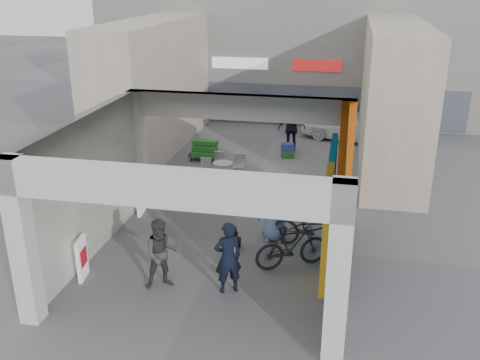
% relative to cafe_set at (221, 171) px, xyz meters
% --- Properties ---
extents(ground, '(90.00, 90.00, 0.00)m').
position_rel_cafe_set_xyz_m(ground, '(1.10, -4.49, -0.30)').
color(ground, '#5B5B61').
rests_on(ground, ground).
extents(arcade_canopy, '(6.40, 6.45, 6.40)m').
position_rel_cafe_set_xyz_m(arcade_canopy, '(1.64, -5.32, 2.00)').
color(arcade_canopy, silver).
rests_on(arcade_canopy, ground).
extents(far_building, '(18.00, 4.08, 8.00)m').
position_rel_cafe_set_xyz_m(far_building, '(1.10, 9.50, 3.69)').
color(far_building, white).
rests_on(far_building, ground).
extents(plaza_bldg_left, '(2.00, 9.00, 5.00)m').
position_rel_cafe_set_xyz_m(plaza_bldg_left, '(-3.40, 3.01, 2.20)').
color(plaza_bldg_left, '#C2B3A0').
rests_on(plaza_bldg_left, ground).
extents(plaza_bldg_right, '(2.00, 9.00, 5.00)m').
position_rel_cafe_set_xyz_m(plaza_bldg_right, '(5.60, 3.01, 2.20)').
color(plaza_bldg_right, '#C2B3A0').
rests_on(plaza_bldg_right, ground).
extents(bollard_left, '(0.09, 0.09, 0.91)m').
position_rel_cafe_set_xyz_m(bollard_left, '(-0.45, -2.11, 0.16)').
color(bollard_left, gray).
rests_on(bollard_left, ground).
extents(bollard_center, '(0.09, 0.09, 0.93)m').
position_rel_cafe_set_xyz_m(bollard_center, '(0.95, -2.14, 0.17)').
color(bollard_center, gray).
rests_on(bollard_center, ground).
extents(bollard_right, '(0.09, 0.09, 0.94)m').
position_rel_cafe_set_xyz_m(bollard_right, '(2.80, -2.23, 0.17)').
color(bollard_right, gray).
rests_on(bollard_right, ground).
extents(advert_board_near, '(0.17, 0.56, 1.00)m').
position_rel_cafe_set_xyz_m(advert_board_near, '(-1.64, -6.82, 0.20)').
color(advert_board_near, white).
rests_on(advert_board_near, ground).
extents(advert_board_far, '(0.13, 0.55, 1.00)m').
position_rel_cafe_set_xyz_m(advert_board_far, '(-1.64, -3.20, 0.20)').
color(advert_board_far, white).
rests_on(advert_board_far, ground).
extents(cafe_set, '(1.41, 1.14, 0.85)m').
position_rel_cafe_set_xyz_m(cafe_set, '(0.00, 0.00, 0.00)').
color(cafe_set, '#A6A7AC').
rests_on(cafe_set, ground).
extents(produce_stand, '(1.12, 0.61, 0.74)m').
position_rel_cafe_set_xyz_m(produce_stand, '(-1.10, 1.87, -0.01)').
color(produce_stand, black).
rests_on(produce_stand, ground).
extents(crate_stack, '(0.54, 0.48, 0.56)m').
position_rel_cafe_set_xyz_m(crate_stack, '(1.93, 2.82, -0.02)').
color(crate_stack, '#17531D').
rests_on(crate_stack, ground).
extents(border_collie, '(0.26, 0.51, 0.70)m').
position_rel_cafe_set_xyz_m(border_collie, '(1.47, -4.81, -0.02)').
color(border_collie, black).
rests_on(border_collie, ground).
extents(man_with_dog, '(0.73, 0.65, 1.67)m').
position_rel_cafe_set_xyz_m(man_with_dog, '(1.75, -6.68, 0.53)').
color(man_with_dog, black).
rests_on(man_with_dog, ground).
extents(man_back_turned, '(0.99, 0.92, 1.63)m').
position_rel_cafe_set_xyz_m(man_back_turned, '(0.28, -6.78, 0.52)').
color(man_back_turned, '#3A3A3C').
rests_on(man_back_turned, ground).
extents(man_elderly, '(0.89, 0.60, 1.76)m').
position_rel_cafe_set_xyz_m(man_elderly, '(2.39, -4.03, 0.58)').
color(man_elderly, '#6280BE').
rests_on(man_elderly, ground).
extents(man_crates, '(1.17, 0.76, 1.86)m').
position_rel_cafe_set_xyz_m(man_crates, '(1.97, 3.68, 0.63)').
color(man_crates, black).
rests_on(man_crates, ground).
extents(bicycle_front, '(2.18, 1.02, 1.10)m').
position_rel_cafe_set_xyz_m(bicycle_front, '(3.40, -4.31, 0.25)').
color(bicycle_front, black).
rests_on(bicycle_front, ground).
extents(bicycle_rear, '(1.87, 1.35, 1.11)m').
position_rel_cafe_set_xyz_m(bicycle_rear, '(3.00, -5.36, 0.25)').
color(bicycle_rear, black).
rests_on(bicycle_rear, ground).
extents(white_van, '(4.07, 2.52, 1.29)m').
position_rel_cafe_set_xyz_m(white_van, '(4.12, 5.67, 0.35)').
color(white_van, white).
rests_on(white_van, ground).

